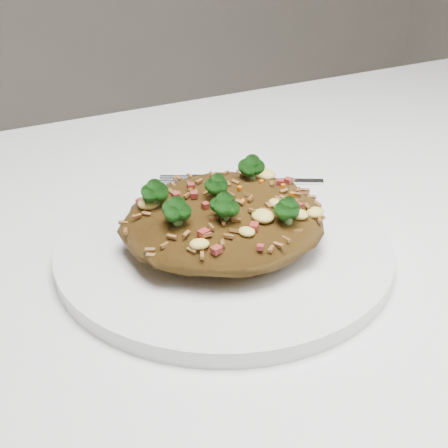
{
  "coord_description": "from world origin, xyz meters",
  "views": [
    {
      "loc": [
        -0.21,
        -0.37,
        1.04
      ],
      "look_at": [
        -0.01,
        0.03,
        0.78
      ],
      "focal_mm": 50.0,
      "sensor_mm": 36.0,
      "label": 1
    }
  ],
  "objects_px": {
    "fork": "(249,181)",
    "fried_rice": "(224,212)",
    "dining_table": "(249,353)",
    "plate": "(224,247)"
  },
  "relations": [
    {
      "from": "dining_table",
      "to": "fork",
      "type": "relative_size",
      "value": 8.0
    },
    {
      "from": "dining_table",
      "to": "fried_rice",
      "type": "distance_m",
      "value": 0.14
    },
    {
      "from": "fried_rice",
      "to": "fork",
      "type": "bearing_deg",
      "value": 50.37
    },
    {
      "from": "plate",
      "to": "fork",
      "type": "xyz_separation_m",
      "value": [
        0.07,
        0.08,
        0.01
      ]
    },
    {
      "from": "fork",
      "to": "fried_rice",
      "type": "bearing_deg",
      "value": -101.47
    },
    {
      "from": "plate",
      "to": "fried_rice",
      "type": "xyz_separation_m",
      "value": [
        -0.0,
        -0.0,
        0.03
      ]
    },
    {
      "from": "plate",
      "to": "fork",
      "type": "bearing_deg",
      "value": 50.41
    },
    {
      "from": "plate",
      "to": "fried_rice",
      "type": "bearing_deg",
      "value": -141.28
    },
    {
      "from": "dining_table",
      "to": "plate",
      "type": "relative_size",
      "value": 4.28
    },
    {
      "from": "plate",
      "to": "fried_rice",
      "type": "height_order",
      "value": "fried_rice"
    }
  ]
}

